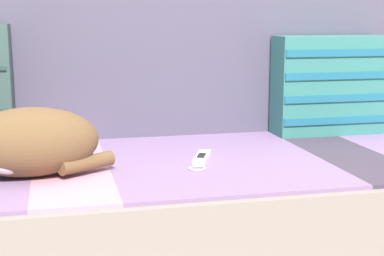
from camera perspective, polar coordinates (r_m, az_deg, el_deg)
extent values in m
cube|color=gray|center=(1.85, -1.55, -11.65)|extent=(2.20, 0.90, 0.19)
cube|color=gray|center=(1.79, -1.58, -6.05)|extent=(2.15, 0.89, 0.19)
cube|color=#C6899E|center=(1.71, -11.71, -3.59)|extent=(0.21, 0.79, 0.01)
cube|color=gray|center=(1.73, -4.84, -3.26)|extent=(0.21, 0.79, 0.01)
cube|color=gray|center=(1.77, 1.80, -2.90)|extent=(0.21, 0.79, 0.01)
cube|color=gray|center=(1.83, 8.06, -2.52)|extent=(0.21, 0.79, 0.01)
cube|color=#423847|center=(1.92, 13.83, -2.15)|extent=(0.21, 0.79, 0.01)
cube|color=#514C60|center=(2.09, -3.79, 7.20)|extent=(2.15, 0.14, 0.57)
cube|color=#337A70|center=(2.15, 13.19, 4.08)|extent=(0.40, 0.13, 0.35)
cube|color=#1E667F|center=(2.11, 13.87, 0.70)|extent=(0.39, 0.01, 0.02)
cube|color=#1E667F|center=(2.10, 13.97, 2.81)|extent=(0.39, 0.01, 0.02)
cube|color=#1E667F|center=(2.09, 14.06, 4.93)|extent=(0.39, 0.01, 0.02)
cube|color=#1E667F|center=(2.08, 14.16, 7.07)|extent=(0.39, 0.01, 0.02)
ellipsoid|color=brown|center=(1.58, -15.39, -1.32)|extent=(0.37, 0.22, 0.18)
ellipsoid|color=white|center=(1.54, -17.36, -2.83)|extent=(0.11, 0.05, 0.08)
cylinder|color=brown|center=(1.58, -10.17, -3.34)|extent=(0.16, 0.12, 0.04)
cube|color=white|center=(1.71, 0.97, -2.92)|extent=(0.09, 0.15, 0.02)
cube|color=black|center=(1.69, 0.92, -2.66)|extent=(0.04, 0.06, 0.00)
cube|color=black|center=(1.77, 1.29, -2.40)|extent=(0.03, 0.02, 0.02)
torus|color=silver|center=(1.62, 0.50, -3.93)|extent=(0.06, 0.06, 0.01)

